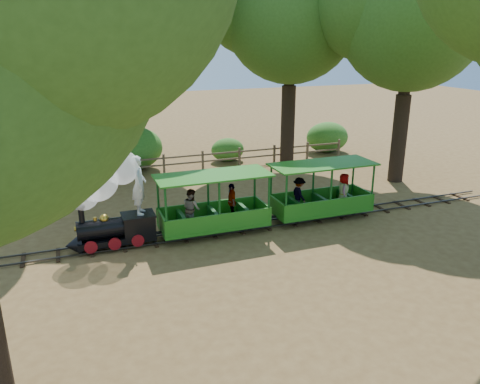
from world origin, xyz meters
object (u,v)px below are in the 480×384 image
object	(u,v)px
locomotive	(107,194)
fence	(184,161)
carriage_front	(212,210)
carriage_rear	(320,197)

from	to	relation	value
locomotive	fence	xyz separation A→B (m)	(4.36, 7.93, -1.25)
carriage_front	fence	bearing A→B (deg)	83.06
locomotive	carriage_rear	xyz separation A→B (m)	(7.57, -0.09, -0.98)
carriage_rear	fence	distance (m)	8.64
carriage_front	carriage_rear	world-z (taller)	same
locomotive	carriage_rear	size ratio (longest dim) A/B	0.84
carriage_rear	fence	size ratio (longest dim) A/B	0.21
locomotive	fence	size ratio (longest dim) A/B	0.18
locomotive	carriage_rear	bearing A→B (deg)	-0.69
fence	carriage_front	bearing A→B (deg)	-96.94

